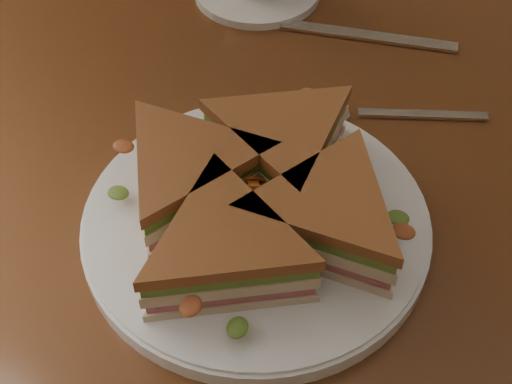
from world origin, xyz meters
TOP-DOWN VIEW (x-y plane):
  - table at (0.00, 0.00)m, footprint 1.20×0.80m
  - plate at (-0.02, -0.09)m, footprint 0.30×0.30m
  - sandwich_wedges at (-0.02, -0.09)m, footprint 0.31×0.31m
  - crisps_mound at (-0.02, -0.09)m, footprint 0.09×0.09m
  - spoon at (-0.03, 0.08)m, footprint 0.16×0.11m
  - knife at (-0.09, 0.20)m, footprint 0.20×0.09m

SIDE VIEW (x-z plane):
  - table at x=0.00m, z-range 0.28..1.03m
  - knife at x=-0.09m, z-range 0.75..0.75m
  - spoon at x=-0.03m, z-range 0.75..0.76m
  - plate at x=-0.02m, z-range 0.75..0.77m
  - crisps_mound at x=-0.02m, z-range 0.77..0.82m
  - sandwich_wedges at x=-0.02m, z-range 0.77..0.82m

